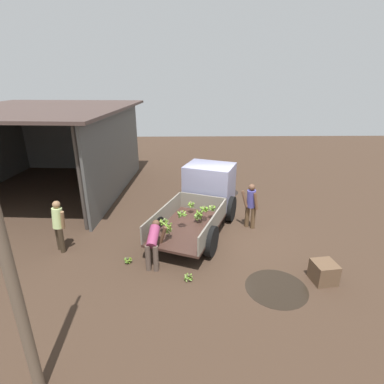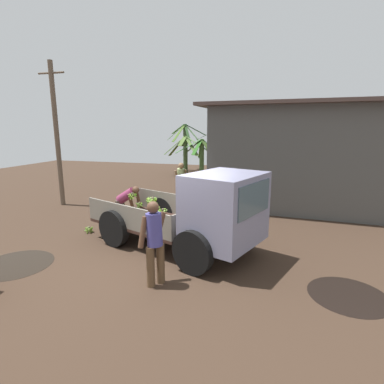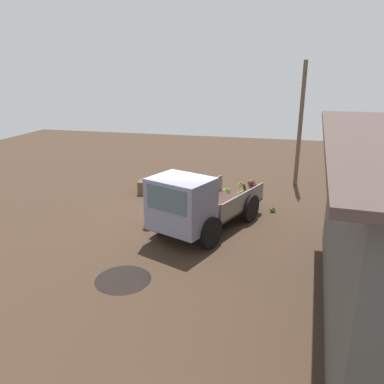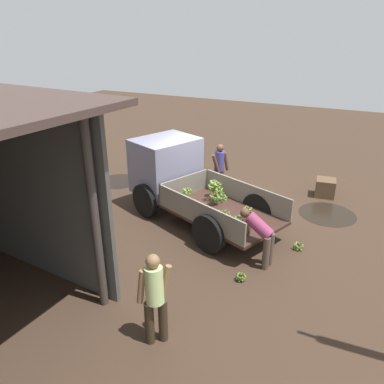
# 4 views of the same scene
# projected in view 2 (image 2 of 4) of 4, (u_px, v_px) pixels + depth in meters

# --- Properties ---
(ground) EXTENTS (36.00, 36.00, 0.00)m
(ground) POSITION_uv_depth(u_px,v_px,m) (173.00, 257.00, 7.17)
(ground) COLOR #3D2C20
(mud_patch_0) EXTENTS (1.62, 1.62, 0.01)m
(mud_patch_0) POSITION_uv_depth(u_px,v_px,m) (15.00, 264.00, 6.78)
(mud_patch_0) COLOR black
(mud_patch_0) RESTS_ON ground
(mud_patch_1) EXTENTS (1.43, 1.43, 0.01)m
(mud_patch_1) POSITION_uv_depth(u_px,v_px,m) (348.00, 295.00, 5.52)
(mud_patch_1) COLOR black
(mud_patch_1) RESTS_ON ground
(cargo_truck) EXTENTS (4.85, 3.32, 2.06)m
(cargo_truck) POSITION_uv_depth(u_px,v_px,m) (206.00, 213.00, 7.04)
(cargo_truck) COLOR #3B251E
(cargo_truck) RESTS_ON ground
(warehouse_shed) EXTENTS (9.15, 8.18, 3.92)m
(warehouse_shed) POSITION_uv_depth(u_px,v_px,m) (333.00, 133.00, 12.44)
(warehouse_shed) COLOR #4D4D4A
(warehouse_shed) RESTS_ON ground
(utility_pole) EXTENTS (1.11, 0.18, 5.48)m
(utility_pole) POSITION_uv_depth(u_px,v_px,m) (57.00, 134.00, 11.53)
(utility_pole) COLOR brown
(utility_pole) RESTS_ON ground
(banana_palm_0) EXTENTS (2.81, 2.54, 2.53)m
(banana_palm_0) POSITION_uv_depth(u_px,v_px,m) (185.00, 154.00, 19.48)
(banana_palm_0) COLOR #405C31
(banana_palm_0) RESTS_ON ground
(banana_palm_1) EXTENTS (2.54, 2.60, 3.31)m
(banana_palm_1) POSITION_uv_depth(u_px,v_px,m) (185.00, 145.00, 21.34)
(banana_palm_1) COLOR #45623B
(banana_palm_1) RESTS_ON ground
(banana_palm_2) EXTENTS (2.64, 2.16, 2.37)m
(banana_palm_2) POSITION_uv_depth(u_px,v_px,m) (201.00, 156.00, 18.99)
(banana_palm_2) COLOR #4A6D38
(banana_palm_2) RESTS_ON ground
(banana_palm_3) EXTENTS (2.86, 2.33, 3.06)m
(banana_palm_3) POSITION_uv_depth(u_px,v_px,m) (221.00, 148.00, 20.55)
(banana_palm_3) COLOR #597033
(banana_palm_3) RESTS_ON ground
(person_foreground_visitor) EXTENTS (0.51, 0.63, 1.68)m
(person_foreground_visitor) POSITION_uv_depth(u_px,v_px,m) (154.00, 239.00, 5.75)
(person_foreground_visitor) COLOR brown
(person_foreground_visitor) RESTS_ON ground
(person_worker_loading) EXTENTS (0.83, 0.68, 1.28)m
(person_worker_loading) POSITION_uv_depth(u_px,v_px,m) (126.00, 201.00, 9.43)
(person_worker_loading) COLOR brown
(person_worker_loading) RESTS_ON ground
(person_bystander_near_shed) EXTENTS (0.53, 0.55, 1.69)m
(person_bystander_near_shed) POSITION_uv_depth(u_px,v_px,m) (181.00, 181.00, 12.00)
(person_bystander_near_shed) COLOR #35291C
(person_bystander_near_shed) RESTS_ON ground
(banana_bunch_on_ground_0) EXTENTS (0.25, 0.25, 0.19)m
(banana_bunch_on_ground_0) POSITION_uv_depth(u_px,v_px,m) (141.00, 215.00, 10.29)
(banana_bunch_on_ground_0) COLOR #423B2B
(banana_bunch_on_ground_0) RESTS_ON ground
(banana_bunch_on_ground_1) EXTENTS (0.26, 0.25, 0.20)m
(banana_bunch_on_ground_1) POSITION_uv_depth(u_px,v_px,m) (89.00, 229.00, 8.83)
(banana_bunch_on_ground_1) COLOR brown
(banana_bunch_on_ground_1) RESTS_ON ground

